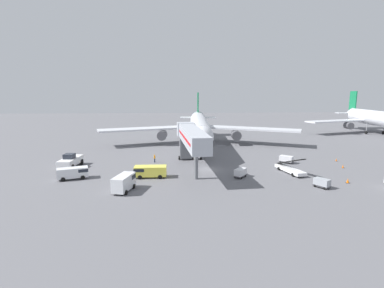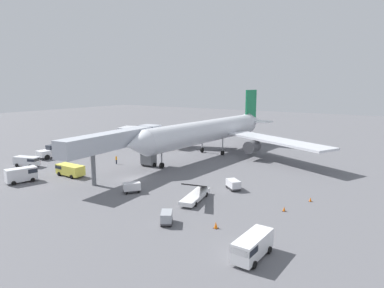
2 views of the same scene
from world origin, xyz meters
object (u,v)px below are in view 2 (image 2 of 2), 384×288
at_px(safety_cone_bravo, 310,199).
at_px(baggage_cart_outer_left, 167,217).
at_px(jet_bridge, 120,141).
at_px(service_van_outer_right, 27,161).
at_px(safety_cone_charlie, 216,225).
at_px(baggage_cart_mid_center, 132,187).
at_px(safety_cone_alpha, 284,209).
at_px(pushback_tug, 53,152).
at_px(service_van_rear_right, 252,246).
at_px(belt_loader_truck, 195,195).
at_px(service_van_rear_left, 70,169).
at_px(ground_crew_worker_foreground, 116,160).
at_px(service_van_far_right, 22,174).
at_px(baggage_cart_near_left, 233,184).
at_px(airplane_at_gate, 211,131).

bearing_deg(safety_cone_bravo, baggage_cart_outer_left, -124.92).
xyz_separation_m(jet_bridge, safety_cone_bravo, (30.56, 4.50, -5.72)).
bearing_deg(service_van_outer_right, safety_cone_charlie, -6.22).
bearing_deg(baggage_cart_mid_center, safety_cone_bravo, 24.84).
distance_m(jet_bridge, safety_cone_alpha, 29.38).
height_order(jet_bridge, service_van_outer_right, jet_bridge).
height_order(pushback_tug, baggage_cart_outer_left, pushback_tug).
height_order(service_van_outer_right, safety_cone_charlie, service_van_outer_right).
bearing_deg(service_van_rear_right, belt_loader_truck, 141.31).
height_order(jet_bridge, safety_cone_bravo, jet_bridge).
relative_size(belt_loader_truck, baggage_cart_mid_center, 2.73).
bearing_deg(service_van_rear_left, baggage_cart_mid_center, -3.30).
relative_size(belt_loader_truck, ground_crew_worker_foreground, 4.33).
xyz_separation_m(baggage_cart_mid_center, baggage_cart_outer_left, (11.02, -6.05, -0.05)).
xyz_separation_m(belt_loader_truck, service_van_far_right, (-27.78, -7.99, 0.55)).
bearing_deg(baggage_cart_outer_left, baggage_cart_near_left, 88.17).
height_order(belt_loader_truck, ground_crew_worker_foreground, belt_loader_truck).
relative_size(baggage_cart_outer_left, safety_cone_charlie, 3.34).
xyz_separation_m(baggage_cart_mid_center, safety_cone_bravo, (22.53, 10.43, -0.54)).
height_order(service_van_far_right, safety_cone_charlie, service_van_far_right).
height_order(airplane_at_gate, service_van_rear_right, airplane_at_gate).
height_order(pushback_tug, service_van_rear_right, pushback_tug).
height_order(service_van_far_right, ground_crew_worker_foreground, service_van_far_right).
xyz_separation_m(service_van_rear_left, safety_cone_charlie, (31.52, -4.96, -0.75)).
bearing_deg(belt_loader_truck, baggage_cart_outer_left, -79.20).
bearing_deg(safety_cone_charlie, safety_cone_bravo, 66.61).
xyz_separation_m(airplane_at_gate, service_van_outer_right, (-23.19, -29.31, -4.18)).
bearing_deg(jet_bridge, safety_cone_bravo, 8.38).
bearing_deg(service_van_rear_left, ground_crew_worker_foreground, 89.22).
height_order(baggage_cart_outer_left, safety_cone_charlie, baggage_cart_outer_left).
bearing_deg(pushback_tug, safety_cone_alpha, -3.84).
bearing_deg(baggage_cart_outer_left, service_van_outer_right, 170.09).
distance_m(service_van_rear_right, service_van_outer_right, 50.60).
distance_m(pushback_tug, service_van_outer_right, 8.37).
xyz_separation_m(service_van_far_right, safety_cone_charlie, (34.60, 1.66, -0.96)).
height_order(pushback_tug, ground_crew_worker_foreground, pushback_tug).
distance_m(service_van_rear_left, ground_crew_worker_foreground, 10.69).
bearing_deg(safety_cone_charlie, safety_cone_alpha, 63.52).
height_order(service_van_rear_right, service_van_rear_left, service_van_rear_right).
relative_size(safety_cone_alpha, safety_cone_bravo, 1.04).
xyz_separation_m(belt_loader_truck, service_van_rear_right, (12.75, -10.21, 0.43)).
xyz_separation_m(safety_cone_alpha, safety_cone_charlie, (-4.52, -9.07, 0.07)).
height_order(jet_bridge, service_van_rear_right, jet_bridge).
distance_m(airplane_at_gate, pushback_tug, 34.29).
xyz_separation_m(jet_bridge, ground_crew_worker_foreground, (-7.09, 5.64, -5.12)).
distance_m(belt_loader_truck, service_van_rear_right, 16.33).
bearing_deg(service_van_far_right, belt_loader_truck, 16.04).
bearing_deg(safety_cone_bravo, baggage_cart_mid_center, -155.16).
height_order(pushback_tug, baggage_cart_near_left, pushback_tug).
xyz_separation_m(service_van_outer_right, baggage_cart_near_left, (39.19, 8.78, -0.30)).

